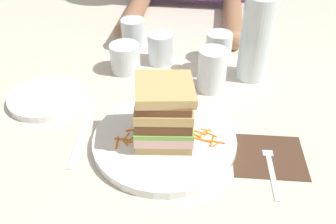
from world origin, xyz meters
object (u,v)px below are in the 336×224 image
(water_bottle, at_px, (257,33))
(fork, at_px, (270,163))
(knife, at_px, (81,136))
(napkin_dark, at_px, (268,156))
(juice_glass, at_px, (212,72))
(empty_tumbler_1, at_px, (161,48))
(empty_tumbler_2, at_px, (133,34))
(main_plate, at_px, (166,141))
(empty_tumbler_3, at_px, (125,58))
(side_plate, at_px, (46,98))
(empty_tumbler_0, at_px, (219,47))
(sandwich, at_px, (166,113))

(water_bottle, bearing_deg, fork, -86.07)
(fork, bearing_deg, knife, 175.13)
(napkin_dark, height_order, fork, fork)
(juice_glass, bearing_deg, fork, -63.88)
(empty_tumbler_1, relative_size, empty_tumbler_2, 0.96)
(main_plate, bearing_deg, juice_glass, 69.07)
(fork, bearing_deg, empty_tumbler_3, 138.48)
(side_plate, bearing_deg, water_bottle, 19.60)
(knife, distance_m, juice_glass, 0.34)
(empty_tumbler_0, bearing_deg, main_plate, -104.81)
(fork, distance_m, juice_glass, 0.28)
(napkin_dark, distance_m, empty_tumbler_2, 0.54)
(water_bottle, bearing_deg, napkin_dark, -86.03)
(juice_glass, relative_size, empty_tumbler_0, 1.36)
(side_plate, bearing_deg, fork, -16.37)
(fork, bearing_deg, empty_tumbler_2, 128.77)
(knife, bearing_deg, water_bottle, 38.54)
(main_plate, relative_size, fork, 1.71)
(main_plate, distance_m, empty_tumbler_2, 0.43)
(napkin_dark, relative_size, empty_tumbler_0, 1.80)
(juice_glass, xyz_separation_m, empty_tumbler_0, (0.01, 0.15, -0.01))
(main_plate, bearing_deg, fork, -9.26)
(empty_tumbler_1, relative_size, side_plate, 0.47)
(napkin_dark, xyz_separation_m, side_plate, (-0.50, 0.12, 0.01))
(knife, bearing_deg, fork, -4.87)
(side_plate, bearing_deg, knife, -43.53)
(fork, relative_size, knife, 0.83)
(water_bottle, height_order, side_plate, water_bottle)
(napkin_dark, xyz_separation_m, fork, (0.00, -0.02, 0.00))
(main_plate, distance_m, juice_glass, 0.23)
(knife, xyz_separation_m, juice_glass, (0.26, 0.21, 0.04))
(sandwich, height_order, empty_tumbler_0, sandwich)
(fork, height_order, water_bottle, water_bottle)
(side_plate, bearing_deg, empty_tumbler_1, 41.87)
(empty_tumbler_1, bearing_deg, water_bottle, -10.45)
(napkin_dark, xyz_separation_m, empty_tumbler_0, (-0.11, 0.37, 0.04))
(fork, relative_size, side_plate, 0.97)
(sandwich, relative_size, empty_tumbler_2, 1.50)
(main_plate, height_order, knife, main_plate)
(water_bottle, bearing_deg, empty_tumbler_0, 137.31)
(empty_tumbler_0, bearing_deg, water_bottle, -42.69)
(main_plate, xyz_separation_m, empty_tumbler_2, (-0.15, 0.40, 0.03))
(water_bottle, height_order, empty_tumbler_2, water_bottle)
(fork, distance_m, knife, 0.38)
(knife, bearing_deg, main_plate, 0.27)
(knife, distance_m, water_bottle, 0.47)
(main_plate, relative_size, juice_glass, 2.75)
(napkin_dark, distance_m, juice_glass, 0.26)
(knife, xyz_separation_m, side_plate, (-0.12, 0.11, 0.01))
(empty_tumbler_1, bearing_deg, fork, -54.17)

